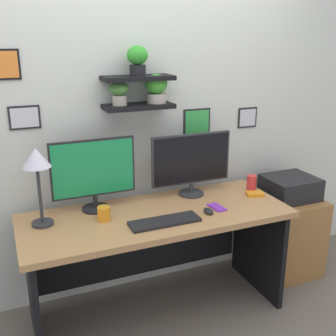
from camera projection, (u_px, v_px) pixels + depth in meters
The scene contains 14 objects.
ground_plane at pixel (158, 311), 2.90m from camera, with size 8.00×8.00×0.00m, color #70665B.
back_wall_assembly at pixel (133, 109), 2.86m from camera, with size 4.40×0.24×2.70m.
desk at pixel (154, 238), 2.78m from camera, with size 1.73×0.68×0.75m.
monitor_left at pixel (93, 172), 2.65m from camera, with size 0.55×0.18×0.47m.
monitor_right at pixel (191, 162), 2.91m from camera, with size 0.59×0.18×0.45m.
keyboard at pixel (165, 221), 2.52m from camera, with size 0.44×0.14×0.02m, color black.
computer_mouse at pixel (208, 211), 2.66m from camera, with size 0.06×0.09×0.03m, color black.
desk_lamp at pixel (37, 166), 2.39m from camera, with size 0.16×0.16×0.48m.
cell_phone at pixel (217, 207), 2.74m from camera, with size 0.07×0.14×0.01m, color purple.
coffee_mug at pixel (104, 214), 2.55m from camera, with size 0.08×0.08×0.09m, color orange.
scissors_tray at pixel (255, 194), 2.95m from camera, with size 0.12×0.08×0.02m, color orange.
water_cup at pixel (251, 182), 3.06m from camera, with size 0.07×0.07×0.11m, color red.
drawer_cabinet at pixel (286, 234), 3.34m from camera, with size 0.44×0.50×0.63m, color #9E6B38.
printer at pixel (290, 188), 3.22m from camera, with size 0.38×0.34×0.17m, color black.
Camera 1 is at (-0.88, -2.29, 1.84)m, focal length 44.22 mm.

